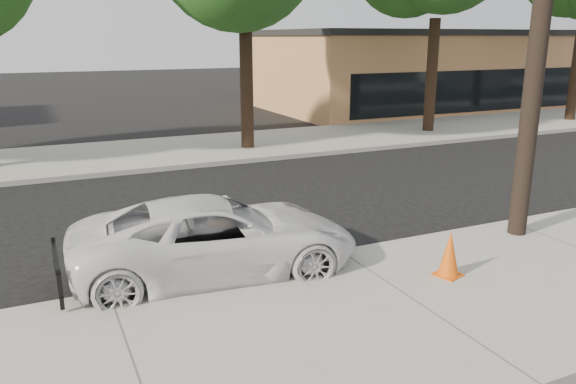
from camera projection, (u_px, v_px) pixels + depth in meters
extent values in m
plane|color=black|center=(291.00, 225.00, 11.89)|extent=(120.00, 120.00, 0.00)
cube|color=gray|center=(417.00, 307.00, 8.11)|extent=(90.00, 4.40, 0.15)
cube|color=gray|center=(186.00, 150.00, 19.31)|extent=(90.00, 5.00, 0.15)
cube|color=#9E9B93|center=(341.00, 255.00, 10.03)|extent=(90.00, 0.12, 0.16)
cube|color=#A47544|center=(426.00, 71.00, 31.82)|extent=(18.00, 10.00, 4.00)
cylinder|color=black|center=(246.00, 77.00, 18.85)|extent=(0.44, 0.44, 4.75)
cylinder|color=black|center=(431.00, 76.00, 22.39)|extent=(0.44, 0.44, 4.40)
cylinder|color=black|center=(576.00, 69.00, 25.43)|extent=(0.44, 0.44, 4.60)
imported|color=silver|center=(217.00, 237.00, 9.25)|extent=(4.88, 2.64, 1.30)
cube|color=#DD520B|center=(448.00, 275.00, 8.99)|extent=(0.48, 0.48, 0.02)
cone|color=#DD520B|center=(450.00, 254.00, 8.90)|extent=(0.42, 0.42, 0.74)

